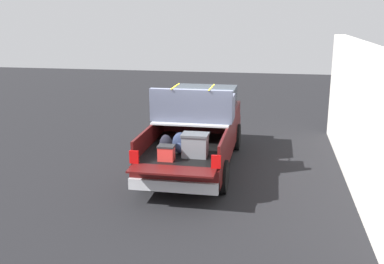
% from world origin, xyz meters
% --- Properties ---
extents(ground_plane, '(40.00, 40.00, 0.00)m').
position_xyz_m(ground_plane, '(0.00, 0.00, 0.00)').
color(ground_plane, black).
extents(pickup_truck, '(6.05, 2.06, 2.23)m').
position_xyz_m(pickup_truck, '(0.36, -0.00, 0.96)').
color(pickup_truck, '#470F0F').
rests_on(pickup_truck, ground_plane).
extents(building_facade, '(9.48, 0.36, 3.32)m').
position_xyz_m(building_facade, '(-0.56, -4.00, 1.66)').
color(building_facade, silver).
rests_on(building_facade, ground_plane).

